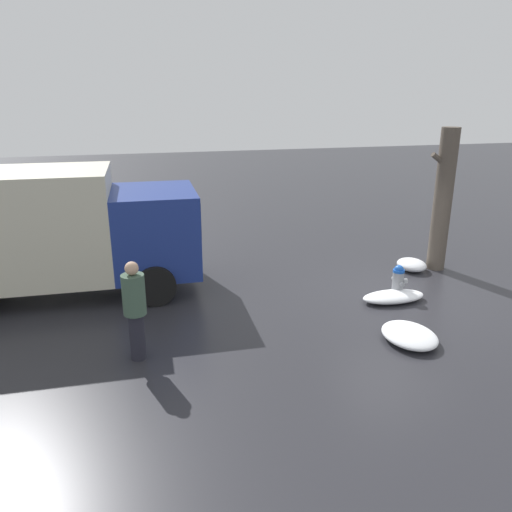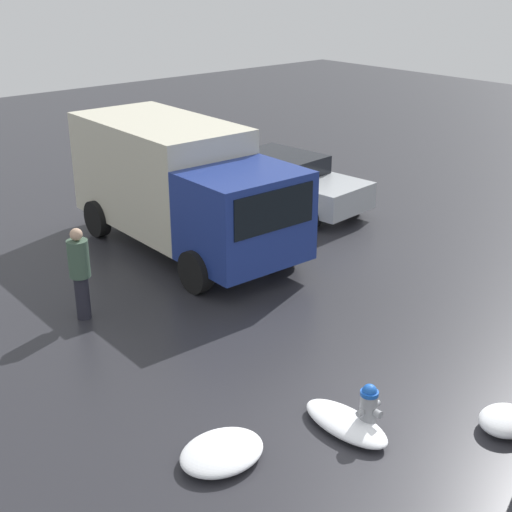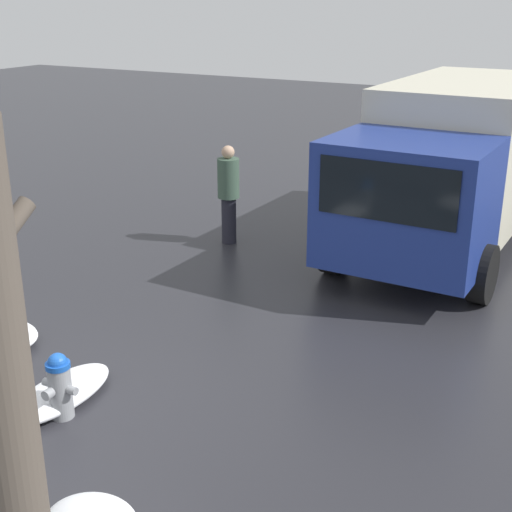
% 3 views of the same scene
% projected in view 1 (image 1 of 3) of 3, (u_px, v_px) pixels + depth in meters
% --- Properties ---
extents(ground_plane, '(60.00, 60.00, 0.00)m').
position_uv_depth(ground_plane, '(396.00, 297.00, 11.50)').
color(ground_plane, '#28282D').
extents(fire_hydrant, '(0.36, 0.45, 0.77)m').
position_uv_depth(fire_hydrant, '(398.00, 281.00, 11.38)').
color(fire_hydrant, gray).
rests_on(fire_hydrant, ground_plane).
extents(tree_trunk, '(0.70, 0.46, 3.67)m').
position_uv_depth(tree_trunk, '(443.00, 200.00, 12.78)').
color(tree_trunk, brown).
rests_on(tree_trunk, ground_plane).
extents(delivery_truck, '(6.43, 2.80, 2.88)m').
position_uv_depth(delivery_truck, '(48.00, 229.00, 11.20)').
color(delivery_truck, navy).
rests_on(delivery_truck, ground_plane).
extents(pedestrian, '(0.39, 0.39, 1.81)m').
position_uv_depth(pedestrian, '(135.00, 307.00, 8.54)').
color(pedestrian, '#23232D').
rests_on(pedestrian, ground_plane).
extents(parked_car, '(4.71, 2.33, 1.46)m').
position_uv_depth(parked_car, '(49.00, 223.00, 14.89)').
color(parked_car, '#ADB2B7').
rests_on(parked_car, ground_plane).
extents(snow_pile_by_hydrant, '(0.97, 1.23, 0.24)m').
position_uv_depth(snow_pile_by_hydrant, '(409.00, 335.00, 9.43)').
color(snow_pile_by_hydrant, white).
rests_on(snow_pile_by_hydrant, ground_plane).
extents(snow_pile_curbside, '(1.46, 0.66, 0.23)m').
position_uv_depth(snow_pile_curbside, '(393.00, 297.00, 11.21)').
color(snow_pile_curbside, white).
rests_on(snow_pile_curbside, ground_plane).
extents(snow_pile_by_tree, '(0.73, 0.85, 0.30)m').
position_uv_depth(snow_pile_by_tree, '(412.00, 265.00, 13.16)').
color(snow_pile_by_tree, white).
rests_on(snow_pile_by_tree, ground_plane).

